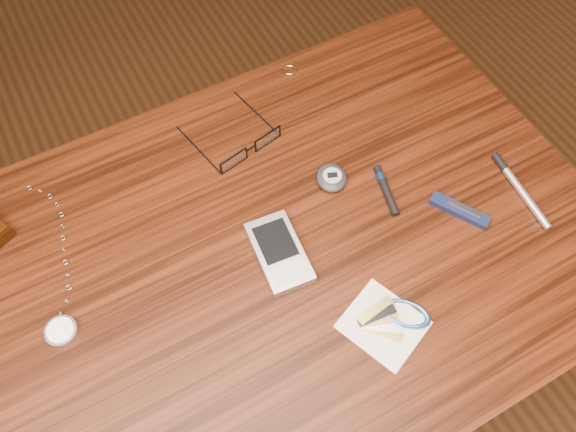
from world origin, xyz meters
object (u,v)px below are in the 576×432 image
at_px(pocket_watch, 61,326).
at_px(pedometer, 332,178).
at_px(notepad_keys, 394,318).
at_px(desk, 279,277).
at_px(pda_phone, 279,252).
at_px(pocket_knife, 459,210).
at_px(silver_pen, 516,184).
at_px(eyeglasses, 248,147).

bearing_deg(pocket_watch, pedometer, 3.79).
xyz_separation_m(pocket_watch, notepad_keys, (0.41, -0.21, -0.00)).
bearing_deg(desk, pda_phone, -106.46).
bearing_deg(pocket_knife, notepad_keys, -152.73).
bearing_deg(silver_pen, pocket_watch, 170.36).
bearing_deg(pocket_knife, silver_pen, -2.62).
distance_m(desk, notepad_keys, 0.23).
bearing_deg(pedometer, pocket_watch, -176.21).
bearing_deg(silver_pen, notepad_keys, -162.84).
distance_m(pocket_watch, silver_pen, 0.72).
distance_m(eyeglasses, notepad_keys, 0.36).
relative_size(pedometer, pocket_knife, 0.75).
xyz_separation_m(desk, eyeglasses, (0.04, 0.18, 0.11)).
height_order(eyeglasses, silver_pen, eyeglasses).
relative_size(eyeglasses, pocket_watch, 0.53).
distance_m(pocket_watch, pocket_knife, 0.62).
height_order(pocket_watch, notepad_keys, pocket_watch).
distance_m(desk, pocket_knife, 0.31).
relative_size(pda_phone, pocket_knife, 1.40).
distance_m(eyeglasses, pedometer, 0.15).
relative_size(desk, eyeglasses, 6.57).
distance_m(notepad_keys, silver_pen, 0.31).
distance_m(pda_phone, notepad_keys, 0.19).
height_order(pedometer, pocket_knife, pedometer).
height_order(desk, pocket_knife, pocket_knife).
relative_size(desk, pocket_knife, 10.74).
bearing_deg(eyeglasses, pocket_knife, -48.03).
bearing_deg(pda_phone, eyeglasses, 76.85).
distance_m(pocket_knife, silver_pen, 0.11).
bearing_deg(silver_pen, pedometer, 149.38).
height_order(notepad_keys, pocket_knife, pocket_knife).
bearing_deg(desk, silver_pen, -12.16).
distance_m(pedometer, notepad_keys, 0.25).
bearing_deg(pedometer, notepad_keys, -100.07).
distance_m(desk, pedometer, 0.19).
bearing_deg(pocket_knife, pda_phone, 166.24).
relative_size(desk, notepad_keys, 7.16).
bearing_deg(silver_pen, pda_phone, 169.29).
xyz_separation_m(pocket_watch, silver_pen, (0.71, -0.12, -0.00)).
relative_size(notepad_keys, pocket_knife, 1.50).
relative_size(desk, pedometer, 14.33).
relative_size(pocket_watch, pda_phone, 2.20).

